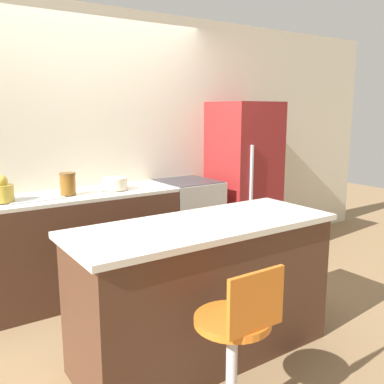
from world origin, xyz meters
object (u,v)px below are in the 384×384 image
at_px(kettle, 2,191).
at_px(mixing_bowl, 115,183).
at_px(oven_range, 188,225).
at_px(stool_chair, 236,349).
at_px(refrigerator, 243,181).

bearing_deg(kettle, mixing_bowl, 0.00).
height_order(oven_range, stool_chair, oven_range).
bearing_deg(oven_range, mixing_bowl, -177.57).
bearing_deg(mixing_bowl, oven_range, 2.43).
xyz_separation_m(refrigerator, stool_chair, (-1.82, -2.05, -0.42)).
height_order(refrigerator, mixing_bowl, refrigerator).
bearing_deg(refrigerator, oven_range, 178.74).
distance_m(refrigerator, stool_chair, 2.78).
relative_size(refrigerator, stool_chair, 1.90).
bearing_deg(refrigerator, stool_chair, -131.61).
relative_size(kettle, mixing_bowl, 0.93).
relative_size(oven_range, kettle, 4.43).
distance_m(refrigerator, mixing_bowl, 1.56).
distance_m(stool_chair, mixing_bowl, 2.12).
bearing_deg(mixing_bowl, kettle, 180.00).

